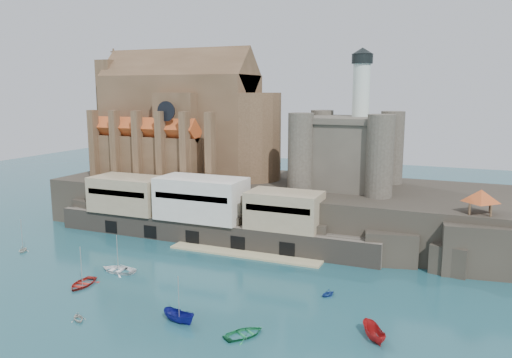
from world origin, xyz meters
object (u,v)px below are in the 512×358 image
Objects in this scene: church at (186,125)px; boat_1 at (78,320)px; boat_0 at (82,285)px; pavilion at (481,198)px; castle_keep at (348,148)px; boat_2 at (179,322)px.

church is 63.76m from boat_1.
boat_1 is at bearing -59.41° from boat_0.
pavilion is 65.78m from boat_1.
church reaches higher than boat_1.
castle_keep is 4.98× the size of boat_0.
church is at bearing 178.89° from castle_keep.
boat_1 is at bearing 123.13° from boat_2.
castle_keep is 10.77× the size of boat_1.
castle_keep is (40.21, -0.78, -3.81)m from church.
boat_1 is at bearing -139.92° from pavilion.
church is 1.60× the size of castle_keep.
pavilion reaches higher than boat_0.
boat_2 is (12.73, 4.90, 0.00)m from boat_1.
boat_1 is 0.53× the size of boat_2.
pavilion is 1.24× the size of boat_2.
castle_keep is at bearing 0.34° from boat_2.
boat_0 is 21.39m from boat_2.
church is 9.08× the size of boat_2.
castle_keep reaches higher than boat_1.
boat_1 is (-23.45, -56.63, -18.31)m from castle_keep.
boat_2 is at bearing -35.18° from boat_1.
boat_2 reaches higher than boat_1.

